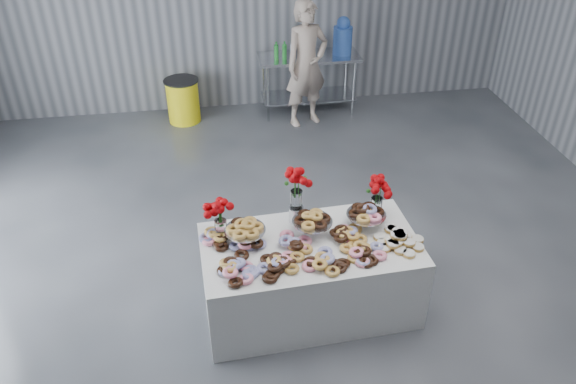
{
  "coord_description": "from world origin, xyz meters",
  "views": [
    {
      "loc": [
        -0.77,
        -3.76,
        3.86
      ],
      "look_at": [
        -0.09,
        0.5,
        0.95
      ],
      "focal_mm": 35.0,
      "sensor_mm": 36.0,
      "label": 1
    }
  ],
  "objects_px": {
    "water_jug": "(343,37)",
    "display_table": "(310,276)",
    "prep_table": "(308,73)",
    "trash_barrel": "(183,100)",
    "person": "(307,64)"
  },
  "relations": [
    {
      "from": "display_table",
      "to": "trash_barrel",
      "type": "relative_size",
      "value": 2.9
    },
    {
      "from": "display_table",
      "to": "person",
      "type": "height_order",
      "value": "person"
    },
    {
      "from": "water_jug",
      "to": "trash_barrel",
      "type": "bearing_deg",
      "value": -179.21
    },
    {
      "from": "person",
      "to": "water_jug",
      "type": "bearing_deg",
      "value": 10.81
    },
    {
      "from": "prep_table",
      "to": "trash_barrel",
      "type": "height_order",
      "value": "prep_table"
    },
    {
      "from": "display_table",
      "to": "person",
      "type": "distance_m",
      "value": 3.86
    },
    {
      "from": "prep_table",
      "to": "trash_barrel",
      "type": "bearing_deg",
      "value": -179.0
    },
    {
      "from": "person",
      "to": "trash_barrel",
      "type": "height_order",
      "value": "person"
    },
    {
      "from": "display_table",
      "to": "prep_table",
      "type": "distance_m",
      "value": 4.21
    },
    {
      "from": "water_jug",
      "to": "trash_barrel",
      "type": "xyz_separation_m",
      "value": [
        -2.4,
        -0.03,
        -0.82
      ]
    },
    {
      "from": "water_jug",
      "to": "display_table",
      "type": "bearing_deg",
      "value": -107.13
    },
    {
      "from": "person",
      "to": "trash_barrel",
      "type": "bearing_deg",
      "value": 149.29
    },
    {
      "from": "display_table",
      "to": "water_jug",
      "type": "height_order",
      "value": "water_jug"
    },
    {
      "from": "prep_table",
      "to": "water_jug",
      "type": "bearing_deg",
      "value": -0.0
    },
    {
      "from": "display_table",
      "to": "trash_barrel",
      "type": "height_order",
      "value": "display_table"
    }
  ]
}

